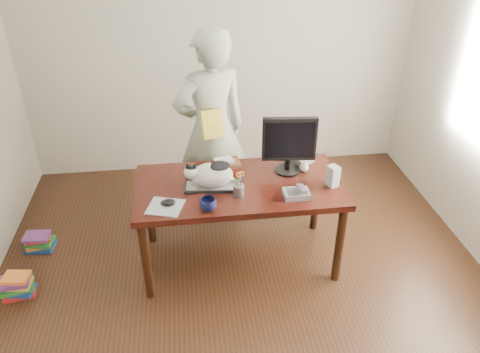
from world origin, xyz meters
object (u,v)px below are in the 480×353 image
at_px(book_stack, 226,165).
at_px(book_pile_a, 18,286).
at_px(phone, 297,193).
at_px(cat, 210,174).
at_px(book_pile_b, 39,242).
at_px(monitor, 289,142).
at_px(keyboard, 212,187).
at_px(baseball, 304,167).
at_px(speaker, 333,176).
at_px(calculator, 299,157).
at_px(desk, 238,194).
at_px(person, 211,131).
at_px(mouse, 168,203).
at_px(pen_cup, 239,189).
at_px(coffee_mug, 208,204).

distance_m(book_stack, book_pile_a, 1.87).
bearing_deg(phone, cat, 163.14).
distance_m(book_stack, book_pile_b, 1.79).
xyz_separation_m(monitor, book_pile_a, (-2.16, -0.33, -0.93)).
bearing_deg(book_pile_b, keyboard, -13.99).
height_order(baseball, book_pile_b, baseball).
height_order(cat, speaker, cat).
xyz_separation_m(keyboard, calculator, (0.76, 0.33, 0.02)).
xyz_separation_m(desk, phone, (0.40, -0.30, 0.18)).
xyz_separation_m(cat, person, (0.06, 0.68, 0.03)).
relative_size(cat, calculator, 1.63).
relative_size(speaker, calculator, 0.66).
xyz_separation_m(mouse, person, (0.38, 0.87, 0.13)).
height_order(desk, cat, cat).
bearing_deg(pen_cup, book_stack, 97.73).
relative_size(book_stack, book_pile_b, 1.02).
relative_size(keyboard, person, 0.24).
xyz_separation_m(desk, baseball, (0.54, 0.05, 0.19)).
bearing_deg(person, book_pile_a, 10.10).
distance_m(phone, person, 1.05).
height_order(desk, person, person).
xyz_separation_m(calculator, book_pile_a, (-2.30, -0.51, -0.69)).
bearing_deg(mouse, monitor, 37.18).
distance_m(monitor, pen_cup, 0.56).
distance_m(speaker, baseball, 0.29).
height_order(cat, monitor, monitor).
xyz_separation_m(keyboard, baseball, (0.75, 0.15, 0.03)).
bearing_deg(mouse, baseball, 34.56).
bearing_deg(book_stack, monitor, -24.29).
distance_m(speaker, book_stack, 0.86).
relative_size(coffee_mug, calculator, 0.47).
xyz_separation_m(monitor, phone, (-0.01, -0.35, -0.24)).
xyz_separation_m(calculator, person, (-0.71, 0.34, 0.13)).
bearing_deg(book_stack, cat, -128.18).
xyz_separation_m(mouse, baseball, (1.09, 0.34, 0.01)).
relative_size(desk, pen_cup, 7.75).
xyz_separation_m(desk, book_stack, (-0.08, 0.17, 0.19)).
distance_m(pen_cup, coffee_mug, 0.28).
height_order(mouse, person, person).
height_order(keyboard, mouse, mouse).
distance_m(mouse, book_stack, 0.66).
height_order(coffee_mug, calculator, coffee_mug).
bearing_deg(desk, phone, -36.78).
distance_m(monitor, coffee_mug, 0.83).
bearing_deg(keyboard, cat, -171.64).
distance_m(cat, mouse, 0.39).
bearing_deg(phone, coffee_mug, -171.83).
xyz_separation_m(keyboard, book_pile_a, (-1.54, -0.17, -0.67)).
distance_m(pen_cup, phone, 0.43).
bearing_deg(speaker, monitor, 119.14).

